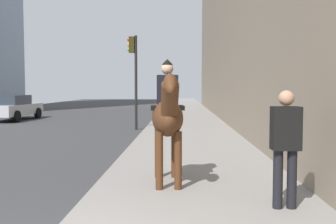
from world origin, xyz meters
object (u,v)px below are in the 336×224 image
pedestrian_greeting (286,141)px  car_mid_lane (13,107)px  traffic_light_near_curb (134,67)px  mounted_horse_near (168,116)px

pedestrian_greeting → car_mid_lane: pedestrian_greeting is taller
pedestrian_greeting → car_mid_lane: 19.64m
pedestrian_greeting → traffic_light_near_curb: bearing=15.9°
pedestrian_greeting → car_mid_lane: bearing=33.0°
car_mid_lane → traffic_light_near_curb: size_ratio=1.12×
mounted_horse_near → pedestrian_greeting: mounted_horse_near is taller
car_mid_lane → traffic_light_near_curb: (-4.72, -7.51, 2.02)m
mounted_horse_near → pedestrian_greeting: 2.21m
traffic_light_near_curb → mounted_horse_near: bearing=-169.8°
pedestrian_greeting → traffic_light_near_curb: traffic_light_near_curb is taller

